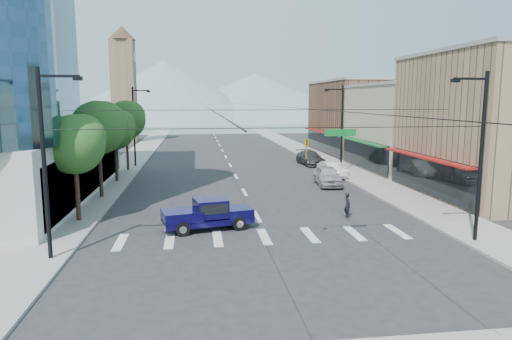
# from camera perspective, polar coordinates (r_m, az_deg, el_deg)

# --- Properties ---
(ground) EXTENTS (160.00, 160.00, 0.00)m
(ground) POSITION_cam_1_polar(r_m,az_deg,el_deg) (24.29, 2.05, -9.35)
(ground) COLOR #28282B
(ground) RESTS_ON ground
(sidewalk_left) EXTENTS (4.00, 120.00, 0.15)m
(sidewalk_left) POSITION_cam_1_polar(r_m,az_deg,el_deg) (63.74, -14.76, 1.71)
(sidewalk_left) COLOR gray
(sidewalk_left) RESTS_ON ground
(sidewalk_right) EXTENTS (4.00, 120.00, 0.15)m
(sidewalk_right) POSITION_cam_1_polar(r_m,az_deg,el_deg) (65.17, 6.67, 2.09)
(sidewalk_right) COLOR gray
(sidewalk_right) RESTS_ON ground
(shop_near) EXTENTS (12.00, 14.00, 11.00)m
(shop_near) POSITION_cam_1_polar(r_m,az_deg,el_deg) (40.58, 28.65, 4.79)
(shop_near) COLOR #8C6B4C
(shop_near) RESTS_ON ground
(shop_mid) EXTENTS (12.00, 14.00, 9.00)m
(shop_mid) POSITION_cam_1_polar(r_m,az_deg,el_deg) (52.59, 19.60, 4.91)
(shop_mid) COLOR tan
(shop_mid) RESTS_ON ground
(shop_far) EXTENTS (12.00, 18.00, 10.00)m
(shop_far) POSITION_cam_1_polar(r_m,az_deg,el_deg) (67.20, 13.42, 6.33)
(shop_far) COLOR brown
(shop_far) RESTS_ON ground
(clock_tower) EXTENTS (4.80, 4.80, 20.40)m
(clock_tower) POSITION_cam_1_polar(r_m,az_deg,el_deg) (85.77, -16.21, 10.46)
(clock_tower) COLOR #8C6B4C
(clock_tower) RESTS_ON ground
(mountain_left) EXTENTS (80.00, 80.00, 22.00)m
(mountain_left) POSITION_cam_1_polar(r_m,az_deg,el_deg) (173.17, -11.31, 9.70)
(mountain_left) COLOR gray
(mountain_left) RESTS_ON ground
(mountain_right) EXTENTS (90.00, 90.00, 18.00)m
(mountain_right) POSITION_cam_1_polar(r_m,az_deg,el_deg) (184.33, -0.02, 9.18)
(mountain_right) COLOR gray
(mountain_right) RESTS_ON ground
(tree_near) EXTENTS (3.65, 3.64, 6.71)m
(tree_near) POSITION_cam_1_polar(r_m,az_deg,el_deg) (29.87, -21.46, 3.24)
(tree_near) COLOR black
(tree_near) RESTS_ON ground
(tree_midnear) EXTENTS (4.09, 4.09, 7.52)m
(tree_midnear) POSITION_cam_1_polar(r_m,az_deg,el_deg) (36.64, -18.90, 5.22)
(tree_midnear) COLOR black
(tree_midnear) RESTS_ON ground
(tree_midfar) EXTENTS (3.65, 3.64, 6.71)m
(tree_midfar) POSITION_cam_1_polar(r_m,az_deg,el_deg) (43.55, -17.06, 5.00)
(tree_midfar) COLOR black
(tree_midfar) RESTS_ON ground
(tree_far) EXTENTS (4.09, 4.09, 7.52)m
(tree_far) POSITION_cam_1_polar(r_m,az_deg,el_deg) (50.43, -15.78, 6.19)
(tree_far) COLOR black
(tree_far) RESTS_ON ground
(signal_rig) EXTENTS (21.80, 0.20, 9.00)m
(signal_rig) POSITION_cam_1_polar(r_m,az_deg,el_deg) (22.33, 3.02, 1.28)
(signal_rig) COLOR black
(signal_rig) RESTS_ON ground
(lamp_pole_nw) EXTENTS (2.00, 0.25, 9.00)m
(lamp_pole_nw) POSITION_cam_1_polar(r_m,az_deg,el_deg) (53.27, -14.88, 5.64)
(lamp_pole_nw) COLOR black
(lamp_pole_nw) RESTS_ON ground
(lamp_pole_ne) EXTENTS (2.00, 0.25, 9.00)m
(lamp_pole_ne) POSITION_cam_1_polar(r_m,az_deg,el_deg) (47.14, 10.53, 5.43)
(lamp_pole_ne) COLOR black
(lamp_pole_ne) RESTS_ON ground
(pickup_truck) EXTENTS (5.61, 3.01, 1.81)m
(pickup_truck) POSITION_cam_1_polar(r_m,az_deg,el_deg) (27.03, -6.12, -5.44)
(pickup_truck) COLOR #0C083D
(pickup_truck) RESTS_ON ground
(pedestrian) EXTENTS (0.40, 0.60, 1.64)m
(pedestrian) POSITION_cam_1_polar(r_m,az_deg,el_deg) (30.09, 11.36, -4.34)
(pedestrian) COLOR black
(pedestrian) RESTS_ON ground
(parked_car_near) EXTENTS (2.49, 5.22, 1.72)m
(parked_car_near) POSITION_cam_1_polar(r_m,az_deg,el_deg) (41.10, 8.95, -0.73)
(parked_car_near) COLOR #BBBABF
(parked_car_near) RESTS_ON ground
(parked_car_mid) EXTENTS (2.09, 4.77, 1.53)m
(parked_car_mid) POSITION_cam_1_polar(r_m,az_deg,el_deg) (45.54, 9.54, 0.05)
(parked_car_mid) COLOR white
(parked_car_mid) RESTS_ON ground
(parked_car_far) EXTENTS (2.74, 5.72, 1.61)m
(parked_car_far) POSITION_cam_1_polar(r_m,az_deg,el_deg) (53.98, 6.81, 1.50)
(parked_car_far) COLOR #343336
(parked_car_far) RESTS_ON ground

